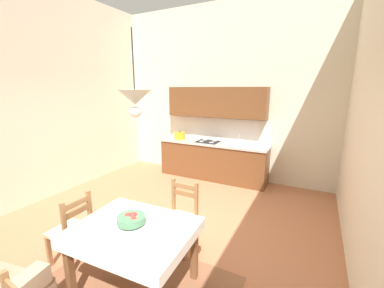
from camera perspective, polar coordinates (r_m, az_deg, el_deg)
ground_plane at (r=4.09m, az=-9.30°, el=-20.14°), size 5.83×6.41×0.10m
wall_back at (r=6.06m, az=7.14°, el=11.69°), size 5.83×0.12×4.10m
wall_left at (r=5.49m, az=-33.59°, el=9.56°), size 0.12×6.41×4.10m
kitchen_cabinetry at (r=5.92m, az=5.03°, el=0.05°), size 2.64×0.63×2.20m
dining_table at (r=2.83m, az=-13.40°, el=-20.69°), size 1.28×1.05×0.75m
dining_chair_tv_side at (r=3.53m, az=-26.33°, el=-17.79°), size 0.43×0.43×0.93m
dining_chair_kitchen_side at (r=3.48m, az=-2.82°, el=-16.84°), size 0.42×0.42×0.93m
fruit_bowl at (r=2.78m, az=-14.04°, el=-16.69°), size 0.30×0.30×0.12m
pendant_lamp at (r=2.39m, az=-13.23°, el=10.41°), size 0.32×0.32×0.80m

